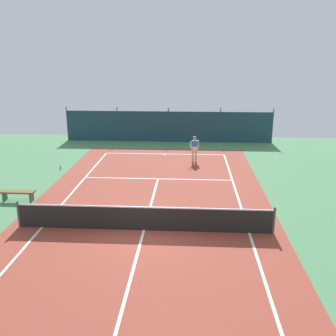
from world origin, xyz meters
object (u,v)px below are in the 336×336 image
Objects in this scene: tennis_ball_near_player at (133,161)px; water_bottle at (61,167)px; tennis_ball_midcourt at (116,165)px; parked_car at (201,126)px; tennis_net at (144,218)px; courtside_bench at (18,193)px; tennis_player at (194,147)px.

water_bottle reaches higher than tennis_ball_near_player.
tennis_ball_midcourt is 0.02× the size of parked_car.
tennis_net is at bearing -79.13° from tennis_ball_near_player.
tennis_ball_near_player is at bearing 58.31° from courtside_bench.
tennis_net is 18.33m from parked_car.
water_bottle is (-6.03, 7.89, -0.39)m from tennis_net.
courtside_bench is (-4.41, -7.14, 0.34)m from tennis_ball_near_player.
tennis_net is 10.08m from tennis_ball_near_player.
water_bottle is (0.28, 5.15, -0.25)m from courtside_bench.
tennis_net is 2.32× the size of parked_car.
water_bottle is at bearing 86.86° from courtside_bench.
parked_car is 2.72× the size of courtside_bench.
parked_car reaches higher than water_bottle.
courtside_bench is (-6.31, 2.74, -0.14)m from tennis_net.
tennis_net is 42.17× the size of water_bottle.
water_bottle is (-4.13, -1.99, 0.09)m from tennis_ball_near_player.
parked_car is at bearing 81.67° from tennis_net.
tennis_player reaches higher than courtside_bench.
tennis_ball_near_player is 8.40m from courtside_bench.
tennis_net is 6.33× the size of courtside_bench.
tennis_player is (2.03, 10.14, 0.45)m from tennis_net.
tennis_ball_midcourt is at bearing 16.48° from tennis_player.
parked_car is (0.63, 8.00, -0.12)m from tennis_player.
tennis_ball_near_player is (-1.90, 9.89, -0.48)m from tennis_net.
tennis_ball_midcourt is at bearing 53.39° from parked_car.
tennis_ball_midcourt is (-2.85, 9.02, -0.48)m from tennis_net.
courtside_bench reaches higher than tennis_ball_midcourt.
parked_car reaches higher than tennis_player.
tennis_net is 153.33× the size of tennis_ball_midcourt.
tennis_net reaches higher than tennis_ball_midcourt.
water_bottle is at bearing 44.22° from parked_car.
tennis_net is 9.47m from tennis_ball_midcourt.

